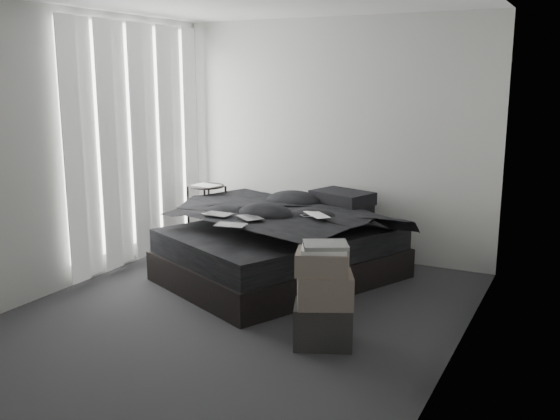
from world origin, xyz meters
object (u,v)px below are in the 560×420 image
at_px(laptop, 312,208).
at_px(box_lower, 323,324).
at_px(side_stand, 207,218).
at_px(bed, 281,264).

bearing_deg(laptop, box_lower, -19.48).
relative_size(side_stand, box_lower, 1.73).
relative_size(bed, box_lower, 4.94).
bearing_deg(laptop, bed, -154.50).
bearing_deg(side_stand, bed, -24.89).
height_order(laptop, side_stand, laptop).
distance_m(bed, box_lower, 1.60).
height_order(bed, laptop, laptop).
bearing_deg(box_lower, bed, 127.98).
relative_size(bed, side_stand, 2.85).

